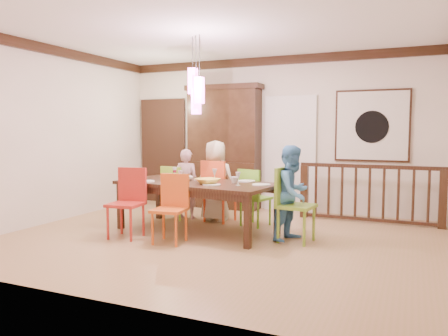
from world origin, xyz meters
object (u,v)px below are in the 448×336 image
at_px(chair_end_right, 296,200).
at_px(balustrade, 369,192).
at_px(person_far_left, 186,184).
at_px(person_end_right, 293,193).
at_px(china_hutch, 224,147).
at_px(chair_far_left, 177,188).
at_px(person_far_mid, 216,181).
at_px(dining_table, 197,187).

relative_size(chair_end_right, balustrade, 0.44).
xyz_separation_m(person_far_left, person_end_right, (2.06, -0.73, 0.06)).
bearing_deg(china_hutch, person_end_right, -46.30).
bearing_deg(person_far_left, balustrade, -169.27).
bearing_deg(balustrade, chair_far_left, -161.89).
bearing_deg(person_far_left, chair_far_left, 10.85).
distance_m(person_far_left, person_far_mid, 0.55).
relative_size(chair_far_left, person_far_left, 0.76).
xyz_separation_m(chair_end_right, china_hutch, (-1.97, 2.05, 0.62)).
distance_m(chair_far_left, person_far_left, 0.18).
bearing_deg(person_end_right, person_far_left, 88.33).
bearing_deg(dining_table, chair_far_left, 142.97).
relative_size(dining_table, person_far_left, 2.08).
xyz_separation_m(dining_table, chair_far_left, (-0.75, 0.74, -0.15)).
bearing_deg(person_far_left, dining_table, 120.98).
xyz_separation_m(chair_end_right, person_far_left, (-2.13, 0.80, 0.02)).
bearing_deg(person_far_mid, dining_table, 90.76).
xyz_separation_m(person_far_left, person_far_mid, (0.54, 0.02, 0.07)).
xyz_separation_m(dining_table, person_end_right, (1.45, 0.06, -0.02)).
xyz_separation_m(chair_far_left, person_far_mid, (0.69, 0.07, 0.16)).
relative_size(dining_table, china_hutch, 1.05).
xyz_separation_m(dining_table, china_hutch, (-0.44, 2.04, 0.52)).
distance_m(balustrade, person_end_right, 1.86).
bearing_deg(balustrade, dining_table, -142.95).
relative_size(person_far_mid, person_end_right, 1.03).
distance_m(chair_end_right, balustrade, 1.89).
distance_m(chair_far_left, person_far_mid, 0.72).
relative_size(china_hutch, balustrade, 1.04).
relative_size(chair_far_left, person_far_mid, 0.67).
xyz_separation_m(balustrade, person_end_right, (-0.87, -1.64, 0.16)).
bearing_deg(chair_far_left, person_end_right, 169.37).
height_order(china_hutch, person_far_left, china_hutch).
distance_m(china_hutch, person_far_left, 1.40).
bearing_deg(person_end_right, chair_far_left, 90.66).
relative_size(china_hutch, person_end_right, 1.82).
bearing_deg(chair_far_left, person_far_mid, -167.66).
bearing_deg(balustrade, person_end_right, -117.00).
height_order(dining_table, person_far_mid, person_far_mid).
xyz_separation_m(balustrade, person_far_mid, (-2.38, -0.88, 0.18)).
relative_size(chair_far_left, chair_end_right, 0.90).
height_order(person_far_left, person_far_mid, person_far_mid).
bearing_deg(person_far_left, person_far_mid, 175.95).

